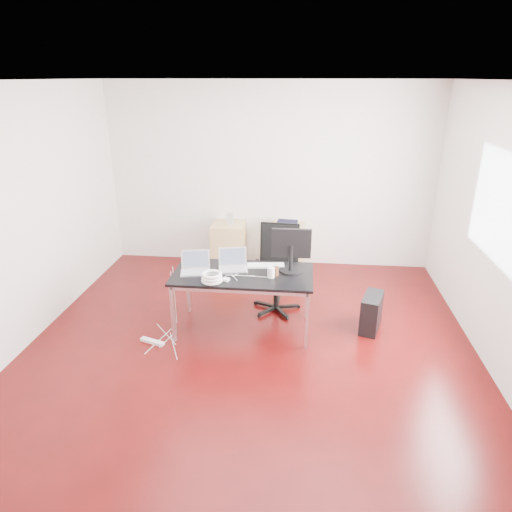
# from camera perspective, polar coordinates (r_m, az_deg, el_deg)

# --- Properties ---
(room_shell) EXTENTS (5.00, 5.00, 5.00)m
(room_shell) POSITION_cam_1_polar(r_m,az_deg,el_deg) (4.69, -0.27, 3.82)
(room_shell) COLOR #3C0607
(room_shell) RESTS_ON ground
(desk) EXTENTS (1.60, 0.80, 0.73)m
(desk) POSITION_cam_1_polar(r_m,az_deg,el_deg) (5.26, -1.64, -2.67)
(desk) COLOR black
(desk) RESTS_ON ground
(office_chair) EXTENTS (0.51, 0.53, 1.08)m
(office_chair) POSITION_cam_1_polar(r_m,az_deg,el_deg) (5.80, 2.71, -1.04)
(office_chair) COLOR black
(office_chair) RESTS_ON ground
(filing_cabinet_left) EXTENTS (0.50, 0.50, 0.70)m
(filing_cabinet_left) POSITION_cam_1_polar(r_m,az_deg,el_deg) (7.21, -3.42, 1.37)
(filing_cabinet_left) COLOR tan
(filing_cabinet_left) RESTS_ON ground
(filing_cabinet_right) EXTENTS (0.50, 0.50, 0.70)m
(filing_cabinet_right) POSITION_cam_1_polar(r_m,az_deg,el_deg) (7.12, 4.01, 1.09)
(filing_cabinet_right) COLOR tan
(filing_cabinet_right) RESTS_ON ground
(pc_tower) EXTENTS (0.32, 0.49, 0.44)m
(pc_tower) POSITION_cam_1_polar(r_m,az_deg,el_deg) (5.62, 14.22, -6.86)
(pc_tower) COLOR black
(pc_tower) RESTS_ON ground
(wastebasket) EXTENTS (0.31, 0.31, 0.28)m
(wastebasket) POSITION_cam_1_polar(r_m,az_deg,el_deg) (7.22, 3.46, -0.39)
(wastebasket) COLOR black
(wastebasket) RESTS_ON ground
(power_strip) EXTENTS (0.30, 0.16, 0.04)m
(power_strip) POSITION_cam_1_polar(r_m,az_deg,el_deg) (5.41, -12.83, -10.38)
(power_strip) COLOR white
(power_strip) RESTS_ON ground
(laptop_left) EXTENTS (0.37, 0.31, 0.23)m
(laptop_left) POSITION_cam_1_polar(r_m,az_deg,el_deg) (5.29, -7.60, -1.39)
(laptop_left) COLOR silver
(laptop_left) RESTS_ON desk
(laptop_right) EXTENTS (0.38, 0.32, 0.23)m
(laptop_right) POSITION_cam_1_polar(r_m,az_deg,el_deg) (5.34, -2.92, -1.03)
(laptop_right) COLOR silver
(laptop_right) RESTS_ON desk
(monitor) EXTENTS (0.45, 0.26, 0.51)m
(monitor) POSITION_cam_1_polar(r_m,az_deg,el_deg) (5.20, 4.42, 1.02)
(monitor) COLOR black
(monitor) RESTS_ON desk
(keyboard) EXTENTS (0.45, 0.19, 0.02)m
(keyboard) POSITION_cam_1_polar(r_m,az_deg,el_deg) (5.41, 1.21, -1.20)
(keyboard) COLOR white
(keyboard) RESTS_ON desk
(cup_white) EXTENTS (0.09, 0.09, 0.12)m
(cup_white) POSITION_cam_1_polar(r_m,az_deg,el_deg) (5.10, 1.89, -2.07)
(cup_white) COLOR white
(cup_white) RESTS_ON desk
(cup_brown) EXTENTS (0.09, 0.09, 0.10)m
(cup_brown) POSITION_cam_1_polar(r_m,az_deg,el_deg) (5.16, 2.43, -1.91)
(cup_brown) COLOR #512D1C
(cup_brown) RESTS_ON desk
(cable_coil) EXTENTS (0.24, 0.24, 0.11)m
(cable_coil) POSITION_cam_1_polar(r_m,az_deg,el_deg) (5.01, -5.53, -2.68)
(cable_coil) COLOR white
(cable_coil) RESTS_ON desk
(power_adapter) EXTENTS (0.09, 0.09, 0.03)m
(power_adapter) POSITION_cam_1_polar(r_m,az_deg,el_deg) (5.04, -3.80, -2.96)
(power_adapter) COLOR white
(power_adapter) RESTS_ON desk
(speaker) EXTENTS (0.10, 0.09, 0.18)m
(speaker) POSITION_cam_1_polar(r_m,az_deg,el_deg) (7.05, -3.25, 4.67)
(speaker) COLOR #9E9E9E
(speaker) RESTS_ON filing_cabinet_left
(navy_garment) EXTENTS (0.32, 0.27, 0.09)m
(navy_garment) POSITION_cam_1_polar(r_m,az_deg,el_deg) (6.94, 3.91, 3.99)
(navy_garment) COLOR black
(navy_garment) RESTS_ON filing_cabinet_right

